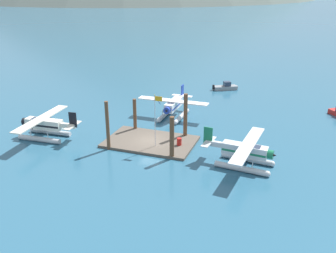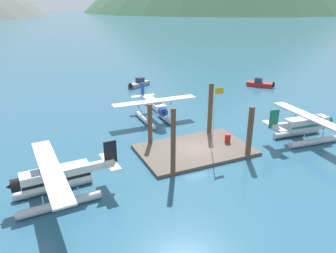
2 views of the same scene
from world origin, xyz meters
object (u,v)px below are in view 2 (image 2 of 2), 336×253
seaplane_cream_port_aft (56,181)px  boat_red_open_east (259,84)px  seaplane_white_bow_centre (154,109)px  boat_grey_open_north (140,83)px  flagpole (215,112)px  fuel_drum (228,138)px  seaplane_silver_stbd_aft (306,126)px

seaplane_cream_port_aft → boat_red_open_east: seaplane_cream_port_aft is taller
seaplane_white_bow_centre → boat_grey_open_north: 17.98m
seaplane_white_bow_centre → boat_red_open_east: bearing=20.3°
boat_red_open_east → boat_grey_open_north: same height
seaplane_cream_port_aft → seaplane_white_bow_centre: (12.92, 12.74, 0.00)m
boat_red_open_east → flagpole: bearing=-137.9°
fuel_drum → seaplane_silver_stbd_aft: size_ratio=0.08×
seaplane_cream_port_aft → seaplane_white_bow_centre: 18.14m
seaplane_silver_stbd_aft → seaplane_white_bow_centre: same height
seaplane_white_bow_centre → fuel_drum: bearing=-67.4°
seaplane_white_bow_centre → seaplane_silver_stbd_aft: bearing=-44.9°
seaplane_cream_port_aft → boat_grey_open_north: size_ratio=2.38×
seaplane_cream_port_aft → boat_grey_open_north: seaplane_cream_port_aft is taller
flagpole → boat_red_open_east: size_ratio=1.52×
seaplane_cream_port_aft → seaplane_white_bow_centre: same height
fuel_drum → seaplane_white_bow_centre: seaplane_white_bow_centre is taller
flagpole → boat_grey_open_north: size_ratio=1.45×
boat_grey_open_north → flagpole: bearing=-95.5°
flagpole → seaplane_cream_port_aft: flagpole is taller
fuel_drum → boat_grey_open_north: size_ratio=0.20×
seaplane_silver_stbd_aft → seaplane_white_bow_centre: bearing=135.1°
flagpole → seaplane_cream_port_aft: bearing=-173.0°
boat_red_open_east → seaplane_silver_stbd_aft: bearing=-118.0°
fuel_drum → boat_grey_open_north: (0.23, 27.20, -0.25)m
seaplane_cream_port_aft → boat_grey_open_north: (17.21, 30.17, -1.09)m
flagpole → seaplane_silver_stbd_aft: 11.00m
seaplane_white_bow_centre → boat_grey_open_north: size_ratio=2.37×
flagpole → fuel_drum: size_ratio=7.25×
seaplane_cream_port_aft → seaplane_white_bow_centre: bearing=44.6°
flagpole → seaplane_silver_stbd_aft: size_ratio=0.61×
seaplane_white_bow_centre → boat_red_open_east: (23.24, 8.60, -1.09)m
seaplane_silver_stbd_aft → seaplane_white_bow_centre: size_ratio=1.01×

